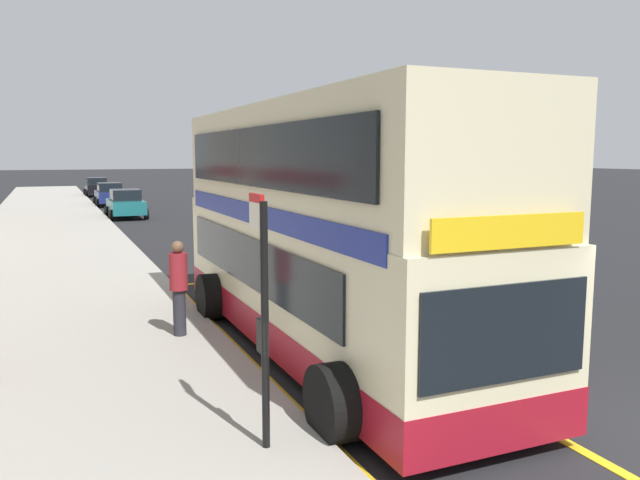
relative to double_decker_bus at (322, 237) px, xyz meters
name	(u,v)px	position (x,y,z in m)	size (l,w,h in m)	color
ground_plane	(178,216)	(2.46, 26.72, -2.06)	(260.00, 260.00, 0.00)	black
pavement_near	(48,219)	(-4.54, 26.72, -1.99)	(6.00, 76.00, 0.14)	#A39E93
double_decker_bus	(322,237)	(0.00, 0.00, 0.00)	(3.27, 10.13, 4.40)	beige
bus_bay_markings	(316,348)	(-0.12, -0.04, -2.06)	(2.85, 13.66, 0.01)	gold
bus_stop_sign	(263,303)	(-2.31, -3.62, -0.22)	(0.09, 0.51, 2.95)	black
parked_car_teal_far	(126,204)	(-0.49, 26.60, -1.26)	(2.09, 4.20, 1.62)	#196066
parked_car_black_distant	(97,187)	(-0.57, 47.28, -1.26)	(2.09, 4.20, 1.62)	black
parked_car_navy_across	(110,194)	(-0.51, 36.02, -1.26)	(2.09, 4.20, 1.62)	navy
pedestrian_further_back	(179,284)	(-2.34, 1.36, -0.93)	(0.34, 0.34, 1.81)	#26262D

